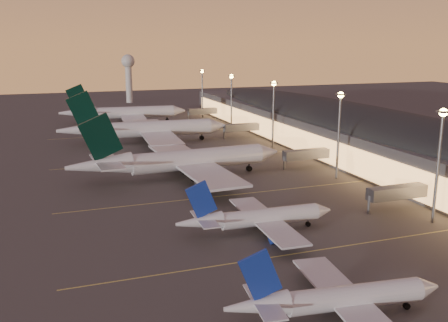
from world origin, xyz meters
The scene contains 10 objects.
ground centered at (0.00, 0.00, 0.00)m, with size 700.00×700.00×0.00m, color #43403D.
airliner_narrow_south centered at (-6.54, -27.74, 3.12)m, with size 33.79×30.36×12.06m.
airliner_narrow_north centered at (-3.87, 7.72, 3.24)m, with size 35.08×31.30×12.55m.
airliner_wide_near centered at (-7.96, 55.89, 5.42)m, with size 65.72×59.89×21.03m.
airliner_wide_mid centered at (-7.28, 114.13, 5.62)m, with size 68.24×62.19×21.84m.
airliner_wide_far centered at (-7.25, 169.92, 5.21)m, with size 63.28×57.84×20.24m.
terminal_building centered at (61.84, 72.47, 8.78)m, with size 56.35×255.00×17.46m.
light_masts centered at (36.00, 65.00, 17.55)m, with size 2.20×217.20×25.90m.
radar_tower centered at (10.00, 260.00, 21.87)m, with size 9.00×9.00×32.50m.
lane_markings centered at (0.00, 40.00, 0.01)m, with size 90.00×180.36×0.00m.
Camera 1 is at (-44.25, -84.45, 39.37)m, focal length 40.00 mm.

